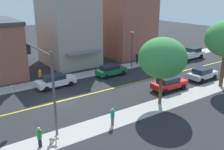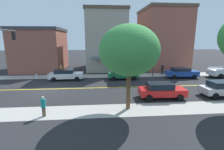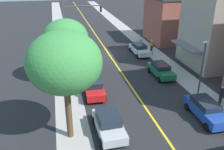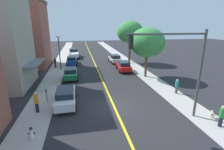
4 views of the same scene
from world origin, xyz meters
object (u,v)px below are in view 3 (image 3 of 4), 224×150
traffic_light_mast (76,19)px  pedestrian_black_shirt (221,94)px  fire_hydrant (141,42)px  street_lamp (203,62)px  red_sedan_right_curb (94,87)px  pedestrian_teal_shirt (58,56)px  street_tree_right_corner (64,63)px  street_tree_left_near (66,39)px  white_sedan_left_curb (139,49)px  pedestrian_orange_shirt (152,45)px  pedestrian_green_shirt (59,42)px  silver_sedan_right_curb (109,124)px  small_dog (58,47)px  blue_sedan_left_curb (206,109)px  parking_meter (153,49)px  green_sedan_left_curb (161,70)px

traffic_light_mast → pedestrian_black_shirt: size_ratio=3.88×
fire_hydrant → street_lamp: (0.23, 18.00, 3.11)m
red_sedan_right_curb → pedestrian_teal_shirt: pedestrian_teal_shirt is taller
street_tree_right_corner → fire_hydrant: (-13.23, -21.75, -5.51)m
street_tree_left_near → street_tree_right_corner: size_ratio=0.86×
fire_hydrant → red_sedan_right_curb: 18.71m
street_tree_left_near → red_sedan_right_curb: bearing=121.3°
street_tree_right_corner → street_lamp: 13.74m
white_sedan_left_curb → pedestrian_orange_shirt: size_ratio=2.60×
red_sedan_right_curb → fire_hydrant: bearing=148.8°
fire_hydrant → pedestrian_green_shirt: 13.36m
street_lamp → silver_sedan_right_curb: bearing=21.7°
traffic_light_mast → small_dog: traffic_light_mast is taller
street_tree_left_near → traffic_light_mast: (-2.16, -11.30, -0.16)m
pedestrian_green_shirt → blue_sedan_left_curb: bearing=63.8°
parking_meter → green_sedan_left_curb: size_ratio=0.31×
parking_meter → pedestrian_black_shirt: 14.61m
silver_sedan_right_curb → pedestrian_teal_shirt: bearing=-170.3°
street_lamp → pedestrian_orange_shirt: 14.60m
traffic_light_mast → street_tree_right_corner: bearing=-97.2°
blue_sedan_left_curb → pedestrian_green_shirt: pedestrian_green_shirt is taller
street_lamp → green_sedan_left_curb: 6.08m
street_tree_left_near → pedestrian_green_shirt: 13.64m
parking_meter → white_sedan_left_curb: (1.81, -0.69, -0.09)m
street_lamp → silver_sedan_right_curb: size_ratio=1.28×
green_sedan_left_curb → fire_hydrant: bearing=170.0°
street_tree_right_corner → blue_sedan_left_curb: size_ratio=1.73×
silver_sedan_right_curb → street_tree_right_corner: bearing=-96.4°
street_tree_left_near → traffic_light_mast: 11.51m
small_dog → pedestrian_teal_shirt: bearing=29.7°
street_tree_right_corner → pedestrian_orange_shirt: size_ratio=4.39×
fire_hydrant → pedestrian_black_shirt: (-0.86, 20.00, 0.54)m
pedestrian_orange_shirt → pedestrian_teal_shirt: 14.11m
fire_hydrant → pedestrian_orange_shirt: 3.70m
street_lamp → silver_sedan_right_curb: 11.19m
traffic_light_mast → street_lamp: bearing=-59.5°
pedestrian_orange_shirt → pedestrian_black_shirt: size_ratio=1.03×
street_lamp → pedestrian_green_shirt: bearing=-55.8°
street_tree_left_near → pedestrian_green_shirt: bearing=-87.4°
traffic_light_mast → pedestrian_orange_shirt: size_ratio=3.75×
red_sedan_right_curb → street_tree_left_near: bearing=-146.0°
silver_sedan_right_curb → pedestrian_black_shirt: 11.36m
pedestrian_orange_shirt → pedestrian_black_shirt: 16.37m
parking_meter → fire_hydrant: bearing=-91.0°
parking_meter → pedestrian_black_shirt: bearing=93.7°
pedestrian_green_shirt → parking_meter: bearing=100.9°
pedestrian_black_shirt → traffic_light_mast: bearing=154.1°
street_tree_right_corner → white_sedan_left_curb: street_tree_right_corner is taller
fire_hydrant → small_dog: fire_hydrant is taller
pedestrian_orange_shirt → pedestrian_green_shirt: 14.55m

